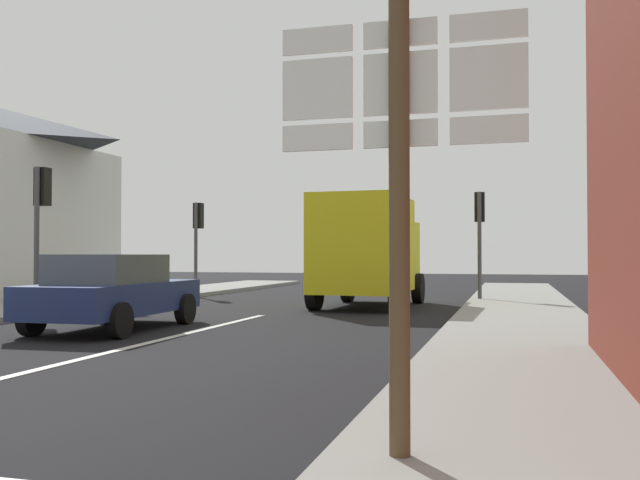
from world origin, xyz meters
TOP-DOWN VIEW (x-y plane):
  - ground_plane at (0.00, 10.00)m, footprint 80.00×80.00m
  - sidewalk_right at (6.00, 8.00)m, footprint 2.85×44.00m
  - lane_centre_stripe at (0.00, 6.00)m, footprint 0.16×12.00m
  - sedan_far at (-1.69, 8.23)m, footprint 2.07×4.25m
  - delivery_truck at (1.92, 15.38)m, footprint 2.62×5.07m
  - route_sign_post at (5.09, 0.85)m, footprint 1.66×0.14m
  - traffic_light_near_left at (-4.87, 10.24)m, footprint 0.30×0.49m
  - traffic_light_far_right at (4.87, 17.89)m, footprint 0.30×0.49m
  - traffic_light_far_left at (-4.87, 18.71)m, footprint 0.30×0.49m

SIDE VIEW (x-z plane):
  - ground_plane at x=0.00m, z-range 0.00..0.00m
  - lane_centre_stripe at x=0.00m, z-range 0.00..0.01m
  - sidewalk_right at x=6.00m, z-range 0.00..0.14m
  - sedan_far at x=-1.69m, z-range 0.03..1.50m
  - delivery_truck at x=1.92m, z-range 0.13..3.18m
  - route_sign_post at x=5.09m, z-range 0.40..3.60m
  - traffic_light_far_left at x=-4.87m, z-range 0.79..4.09m
  - traffic_light_far_right at x=4.87m, z-range 0.81..4.18m
  - traffic_light_near_left at x=-4.87m, z-range 0.85..4.37m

